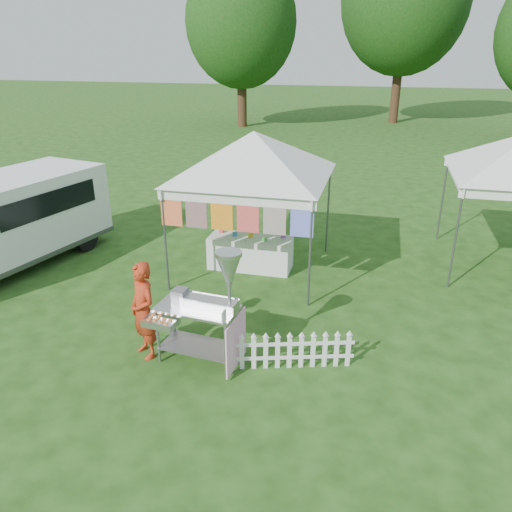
# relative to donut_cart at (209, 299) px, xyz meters

# --- Properties ---
(ground) EXTENTS (120.00, 120.00, 0.00)m
(ground) POSITION_rel_donut_cart_xyz_m (-0.24, 0.13, -1.11)
(ground) COLOR #1D4112
(ground) RESTS_ON ground
(canopy_main) EXTENTS (4.24, 4.24, 3.45)m
(canopy_main) POSITION_rel_donut_cart_xyz_m (-0.24, 3.63, 1.87)
(canopy_main) COLOR #59595E
(canopy_main) RESTS_ON ground
(tree_left) EXTENTS (6.40, 6.40, 9.53)m
(tree_left) POSITION_rel_donut_cart_xyz_m (-6.24, 24.13, 4.72)
(tree_left) COLOR #3D2116
(tree_left) RESTS_ON ground
(donut_cart) EXTENTS (1.43, 0.89, 1.89)m
(donut_cart) POSITION_rel_donut_cart_xyz_m (0.00, 0.00, 0.00)
(donut_cart) COLOR gray
(donut_cart) RESTS_ON ground
(vendor) EXTENTS (0.69, 0.66, 1.59)m
(vendor) POSITION_rel_donut_cart_xyz_m (-1.06, -0.03, -0.32)
(vendor) COLOR #AF2F15
(vendor) RESTS_ON ground
(cargo_van) EXTENTS (2.87, 5.01, 1.96)m
(cargo_van) POSITION_rel_donut_cart_xyz_m (-5.53, 2.52, -0.06)
(cargo_van) COLOR white
(cargo_van) RESTS_ON ground
(picket_fence) EXTENTS (1.73, 0.55, 0.56)m
(picket_fence) POSITION_rel_donut_cart_xyz_m (1.29, 0.20, -0.82)
(picket_fence) COLOR white
(picket_fence) RESTS_ON ground
(display_table) EXTENTS (1.80, 0.70, 0.72)m
(display_table) POSITION_rel_donut_cart_xyz_m (-0.33, 3.66, -0.75)
(display_table) COLOR white
(display_table) RESTS_ON ground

